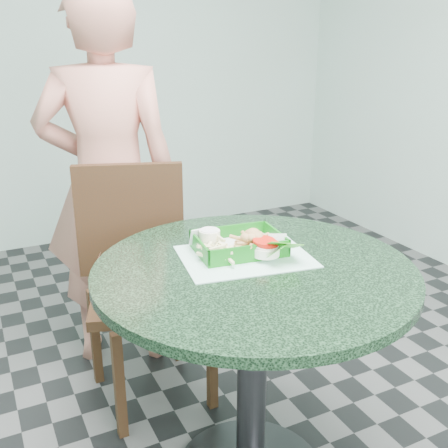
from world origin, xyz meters
name	(u,v)px	position (x,y,z in m)	size (l,w,h in m)	color
wall_back	(67,37)	(0.00, 2.50, 1.40)	(4.00, 0.04, 2.80)	silver
cafe_table	(253,324)	(0.00, 0.00, 0.58)	(0.93, 0.93, 0.75)	#2C2D30
dining_chair	(141,268)	(-0.15, 0.65, 0.53)	(0.43, 0.43, 0.93)	brown
diner_person	(108,169)	(-0.18, 0.93, 0.88)	(0.64, 0.42, 1.75)	tan
placemat	(245,263)	(0.01, 0.07, 0.75)	(0.38, 0.28, 0.00)	#A9E1D1
food_basket	(239,253)	(0.01, 0.11, 0.77)	(0.26, 0.19, 0.05)	#0D6611
crab_sandwich	(253,245)	(0.04, 0.08, 0.80)	(0.11, 0.11, 0.07)	tan
fries_pile	(219,256)	(-0.08, 0.07, 0.79)	(0.10, 0.11, 0.04)	beige
sauce_ramekin	(209,242)	(-0.07, 0.15, 0.80)	(0.06, 0.06, 0.04)	white
garnish_cup	(271,252)	(0.07, 0.02, 0.79)	(0.12, 0.12, 0.05)	white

